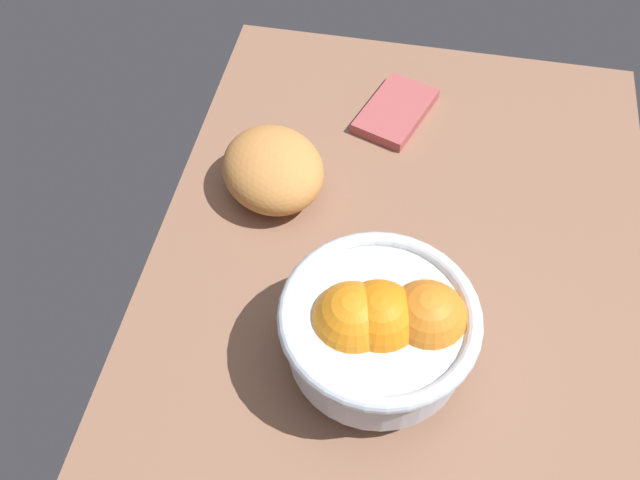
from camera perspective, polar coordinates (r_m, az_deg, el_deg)
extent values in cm
cube|color=#885F49|center=(79.02, 6.43, -3.02)|extent=(78.18, 55.96, 3.00)
cylinder|color=silver|center=(70.91, 4.50, -9.15)|extent=(9.03, 9.03, 2.52)
cylinder|color=silver|center=(67.13, 4.73, -7.49)|extent=(17.39, 17.39, 6.04)
torus|color=silver|center=(64.51, 4.91, -6.20)|extent=(18.99, 18.99, 1.60)
sphere|color=orange|center=(65.42, 2.66, -6.88)|extent=(8.10, 8.10, 8.10)
sphere|color=orange|center=(66.25, 8.67, -6.61)|extent=(7.95, 7.95, 7.95)
sphere|color=orange|center=(65.63, 4.83, -6.76)|extent=(8.17, 8.17, 8.17)
sphere|color=orange|center=(65.71, 4.83, -6.80)|extent=(7.63, 7.63, 7.63)
sphere|color=orange|center=(65.64, 4.83, -6.77)|extent=(8.11, 8.11, 8.11)
ellipsoid|color=#CB8442|center=(81.76, -3.87, 5.79)|extent=(17.52, 17.34, 7.24)
cube|color=#AB4D4D|center=(93.19, 6.22, 10.46)|extent=(13.46, 10.64, 1.44)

